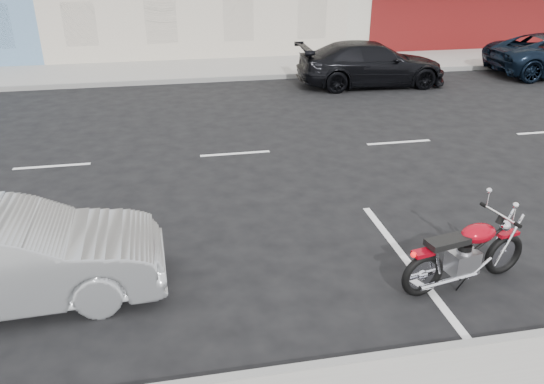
% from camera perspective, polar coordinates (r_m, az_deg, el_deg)
% --- Properties ---
extents(ground, '(120.00, 120.00, 0.00)m').
position_cam_1_polar(ground, '(12.60, 5.09, 4.75)').
color(ground, black).
rests_on(ground, ground).
extents(sidewalk_far, '(80.00, 3.40, 0.15)m').
position_cam_1_polar(sidewalk_far, '(20.56, -15.71, 12.25)').
color(sidewalk_far, gray).
rests_on(sidewalk_far, ground).
extents(curb_far, '(80.00, 0.12, 0.16)m').
position_cam_1_polar(curb_far, '(18.91, -16.02, 11.14)').
color(curb_far, gray).
rests_on(curb_far, ground).
extents(motorcycle, '(2.04, 0.76, 1.03)m').
position_cam_1_polar(motorcycle, '(8.35, 23.93, -5.25)').
color(motorcycle, black).
rests_on(motorcycle, ground).
extents(sedan_silver, '(4.13, 1.60, 1.34)m').
position_cam_1_polar(sedan_silver, '(7.80, -26.81, -6.37)').
color(sedan_silver, '#94989B').
rests_on(sedan_silver, ground).
extents(car_far, '(5.02, 2.16, 1.44)m').
position_cam_1_polar(car_far, '(18.49, 10.63, 13.40)').
color(car_far, black).
rests_on(car_far, ground).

